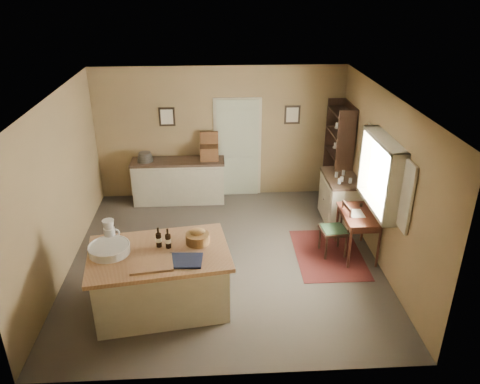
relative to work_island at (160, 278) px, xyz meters
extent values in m
plane|color=brown|center=(0.92, 1.18, -0.48)|extent=(5.00, 5.00, 0.00)
cube|color=olive|center=(0.92, 3.68, 0.87)|extent=(5.00, 0.10, 2.70)
cube|color=olive|center=(0.92, -1.32, 0.87)|extent=(5.00, 0.10, 2.70)
cube|color=olive|center=(-1.58, 1.18, 0.87)|extent=(0.10, 5.00, 2.70)
cube|color=olive|center=(3.42, 1.18, 0.87)|extent=(0.10, 5.00, 2.70)
plane|color=silver|center=(0.92, 1.18, 2.22)|extent=(5.00, 5.00, 0.00)
cube|color=#A6AB8D|center=(1.27, 3.65, 0.57)|extent=(0.97, 0.06, 2.11)
cube|color=black|center=(-0.13, 3.66, 1.24)|extent=(0.32, 0.02, 0.38)
cube|color=beige|center=(-0.13, 3.65, 1.24)|extent=(0.24, 0.01, 0.30)
cube|color=black|center=(2.37, 3.66, 1.24)|extent=(0.32, 0.02, 0.38)
cube|color=beige|center=(2.37, 3.65, 1.24)|extent=(0.24, 0.01, 0.30)
cube|color=#BFB596|center=(3.30, 0.98, 0.54)|extent=(0.25, 1.32, 0.06)
cube|color=#BFB596|center=(3.30, 0.98, 1.60)|extent=(0.25, 1.32, 0.06)
cube|color=white|center=(3.42, 0.98, 1.07)|extent=(0.01, 1.20, 1.00)
cube|color=#BFB596|center=(3.38, 0.16, 1.07)|extent=(0.04, 0.35, 1.00)
cube|color=#BFB596|center=(3.38, 1.80, 1.07)|extent=(0.04, 0.35, 1.00)
cube|color=#BFB596|center=(0.01, 0.00, -0.06)|extent=(1.88, 1.33, 0.85)
cube|color=#AC7F53|center=(0.01, 0.00, 0.40)|extent=(2.03, 1.48, 0.06)
cylinder|color=white|center=(-0.64, 0.00, 0.48)|extent=(0.55, 0.55, 0.11)
cube|color=#AC7F53|center=(-0.05, -0.32, 0.44)|extent=(0.59, 0.46, 0.03)
cube|color=black|center=(0.38, -0.26, 0.44)|extent=(0.46, 0.38, 0.02)
cylinder|color=brown|center=(0.53, 0.19, 0.50)|extent=(0.33, 0.33, 0.14)
cylinder|color=black|center=(0.01, 0.13, 0.57)|extent=(0.08, 0.08, 0.29)
cylinder|color=black|center=(0.14, 0.09, 0.57)|extent=(0.08, 0.08, 0.29)
cube|color=#BFB596|center=(0.05, 3.38, -0.06)|extent=(1.83, 0.50, 0.85)
cube|color=#332319|center=(0.05, 3.38, 0.39)|extent=(1.87, 0.53, 0.05)
cube|color=#513019|center=(0.69, 3.38, 0.56)|extent=(0.37, 0.27, 0.28)
cylinder|color=#59544F|center=(-0.59, 3.38, 0.51)|extent=(0.31, 0.31, 0.18)
cube|color=#571A19|center=(2.67, 1.19, -0.48)|extent=(1.12, 1.61, 0.01)
cube|color=#381911|center=(3.12, 1.19, 0.27)|extent=(0.54, 0.89, 0.03)
cube|color=#381911|center=(3.12, 1.19, 0.20)|extent=(0.48, 0.83, 0.10)
cube|color=silver|center=(3.07, 1.19, 0.29)|extent=(0.22, 0.30, 0.01)
cylinder|color=black|center=(3.22, 1.43, 0.31)|extent=(0.05, 0.05, 0.05)
cylinder|color=#381911|center=(2.89, 0.78, -0.12)|extent=(0.04, 0.04, 0.72)
cylinder|color=#381911|center=(3.35, 0.78, -0.12)|extent=(0.04, 0.04, 0.72)
cylinder|color=#381911|center=(2.89, 1.59, -0.12)|extent=(0.04, 0.04, 0.72)
cylinder|color=#381911|center=(3.35, 1.59, -0.12)|extent=(0.04, 0.04, 0.72)
cube|color=#BFB596|center=(3.12, 2.37, -0.06)|extent=(0.55, 1.01, 0.85)
cube|color=#332319|center=(3.12, 2.37, 0.39)|extent=(0.58, 1.05, 0.05)
cylinder|color=silver|center=(3.09, 2.22, 0.46)|extent=(0.24, 0.24, 0.09)
cube|color=black|center=(3.23, 2.67, 0.55)|extent=(0.35, 0.04, 2.07)
cube|color=black|center=(3.23, 3.56, 0.55)|extent=(0.35, 0.04, 2.07)
cube|color=black|center=(3.40, 3.12, 0.55)|extent=(0.02, 0.93, 2.07)
cube|color=black|center=(3.23, 3.12, -0.43)|extent=(0.35, 0.89, 0.03)
cube|color=black|center=(3.23, 3.12, 0.09)|extent=(0.35, 0.89, 0.03)
cube|color=black|center=(3.23, 3.12, 0.60)|extent=(0.35, 0.89, 0.03)
cube|color=black|center=(3.23, 3.12, 1.02)|extent=(0.35, 0.89, 0.03)
cube|color=black|center=(3.23, 3.12, 1.43)|extent=(0.35, 0.89, 0.03)
cylinder|color=white|center=(3.23, 3.12, 0.66)|extent=(0.12, 0.12, 0.11)
camera|label=1|loc=(0.79, -5.40, 3.84)|focal=35.00mm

